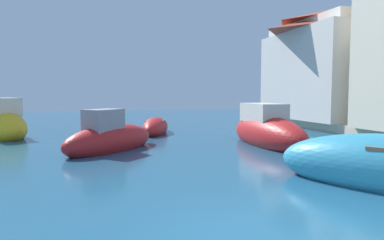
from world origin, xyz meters
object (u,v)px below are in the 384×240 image
Objects in this scene: waterfront_building_annex at (335,66)px; moored_boat_5 at (155,128)px; moored_boat_4 at (110,139)px; waterfront_building_far at (330,63)px; moored_boat_3 at (267,131)px.

moored_boat_5 is at bearing -173.45° from waterfront_building_annex.
moored_boat_4 is at bearing -8.08° from moored_boat_5.
waterfront_building_far reaches higher than moored_boat_4.
waterfront_building_annex is (8.45, 6.66, 3.48)m from moored_boat_3.
waterfront_building_annex reaches higher than moored_boat_4.
moored_boat_4 is at bearing -155.10° from waterfront_building_far.
moored_boat_4 is at bearing -90.61° from moored_boat_3.
moored_boat_3 is at bearing -141.76° from waterfront_building_annex.
waterfront_building_annex is at bearing -21.95° from moored_boat_4.
moored_boat_4 is 16.70m from waterfront_building_annex.
moored_boat_3 is at bearing 56.09° from moored_boat_5.
moored_boat_4 is (-6.53, 0.19, -0.11)m from moored_boat_3.
waterfront_building_far is at bearing -20.39° from moored_boat_4.
moored_boat_4 reaches higher than moored_boat_5.
moored_boat_5 is (2.57, 5.04, -0.13)m from moored_boat_4.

